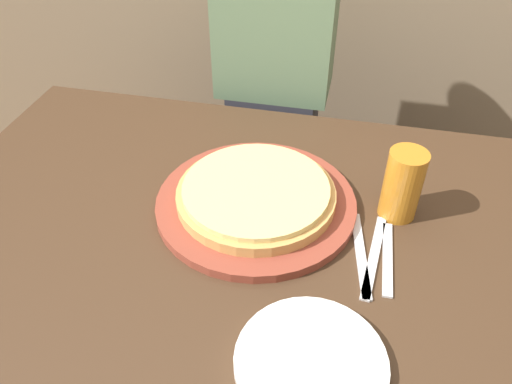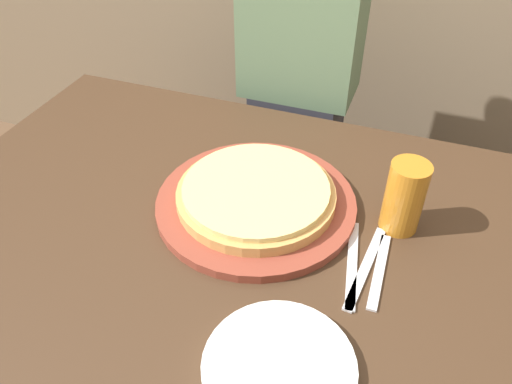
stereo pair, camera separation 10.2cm
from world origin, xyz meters
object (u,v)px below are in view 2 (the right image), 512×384
dinner_plate (279,367)px  diner_person (298,106)px  spoon (379,271)px  dinner_knife (366,267)px  pizza_on_board (256,198)px  fork (352,264)px  beer_glass (405,194)px

dinner_plate → diner_person: (-0.23, 0.89, -0.08)m
spoon → diner_person: (-0.34, 0.64, -0.08)m
dinner_knife → diner_person: bearing=116.0°
pizza_on_board → fork: bearing=-22.1°
spoon → diner_person: 0.73m
dinner_knife → dinner_plate: bearing=-109.0°
spoon → beer_glass: bearing=83.8°
beer_glass → dinner_plate: beer_glass is taller
fork → diner_person: diner_person is taller
beer_glass → diner_person: diner_person is taller
beer_glass → spoon: size_ratio=0.81×
pizza_on_board → fork: (0.22, -0.09, -0.02)m
pizza_on_board → fork: size_ratio=1.91×
beer_glass → diner_person: (-0.35, 0.51, -0.16)m
diner_person → fork: bearing=-65.8°
dinner_knife → pizza_on_board: bearing=159.9°
diner_person → spoon: bearing=-62.2°
diner_person → dinner_plate: bearing=-75.7°
fork → pizza_on_board: bearing=157.9°
beer_glass → fork: bearing=-115.6°
beer_glass → fork: beer_glass is taller
fork → dinner_knife: size_ratio=1.00×
pizza_on_board → dinner_knife: size_ratio=1.90×
pizza_on_board → dinner_knife: bearing=-20.1°
spoon → fork: bearing=180.0°
pizza_on_board → diner_person: (-0.07, 0.55, -0.10)m
fork → spoon: bearing=-0.0°
dinner_plate → dinner_knife: size_ratio=1.08×
dinner_knife → fork: bearing=180.0°
pizza_on_board → dinner_plate: bearing=-64.6°
beer_glass → spoon: 0.16m
fork → dinner_plate: bearing=-103.8°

